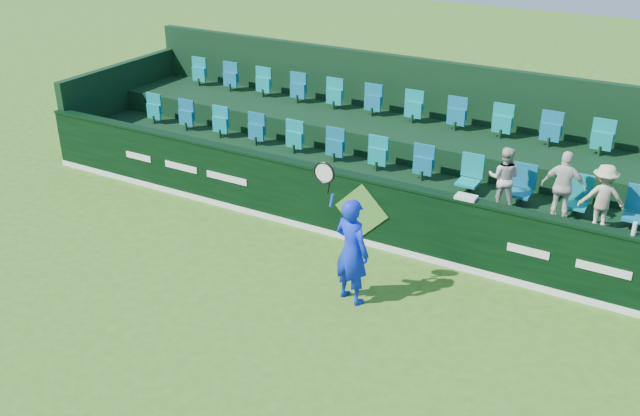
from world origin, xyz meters
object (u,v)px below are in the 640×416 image
Objects in this scene: spectator_right at (602,197)px; spectator_middle at (564,187)px; towel at (466,197)px; drinks_bottle at (634,229)px; spectator_left at (504,178)px; tennis_player at (351,250)px.

spectator_middle is at bearing -20.01° from spectator_right.
towel is at bearing 35.81° from spectator_middle.
spectator_middle is 5.89× the size of drinks_bottle.
towel is at bearing 8.90° from spectator_right.
spectator_middle reaches higher than spectator_left.
drinks_bottle is (3.89, 1.90, 0.53)m from tennis_player.
spectator_right is at bearing 171.33° from spectator_left.
towel is (-1.37, -1.12, -0.07)m from spectator_middle.
spectator_middle is 0.66m from spectator_right.
tennis_player is at bearing 46.04° from spectator_middle.
tennis_player is at bearing 54.40° from spectator_left.
tennis_player is at bearing 22.97° from spectator_right.
spectator_middle is 1.09× the size of spectator_right.
tennis_player is 1.88× the size of spectator_middle.
towel is (-2.03, -1.12, -0.01)m from spectator_right.
drinks_bottle is at bearing 145.95° from spectator_left.
tennis_player reaches higher than spectator_middle.
spectator_middle is at bearing 49.44° from tennis_player.
spectator_left is 2.61m from drinks_bottle.
spectator_left is 1.71m from spectator_right.
spectator_middle is at bearing 171.33° from spectator_left.
drinks_bottle is at bearing 100.33° from spectator_right.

